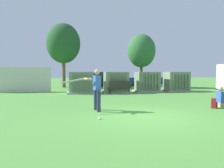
% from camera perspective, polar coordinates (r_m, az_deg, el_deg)
% --- Properties ---
extents(ground_plane, '(96.00, 96.00, 0.00)m').
position_cam_1_polar(ground_plane, '(7.77, 9.33, -8.85)').
color(ground_plane, '#51933D').
extents(fence_panel, '(4.80, 0.12, 2.00)m').
position_cam_1_polar(fence_panel, '(18.22, -23.89, 1.08)').
color(fence_panel, beige).
rests_on(fence_panel, ground).
extents(transformer_west, '(2.10, 1.70, 1.62)m').
position_cam_1_polar(transformer_west, '(16.12, -8.42, 0.32)').
color(transformer_west, '#9E9B93').
rests_on(transformer_west, ground).
extents(transformer_mid_west, '(2.10, 1.70, 1.62)m').
position_cam_1_polar(transformer_mid_west, '(16.30, 1.10, 0.39)').
color(transformer_mid_west, '#9E9B93').
rests_on(transformer_mid_west, ground).
extents(transformer_mid_east, '(2.10, 1.70, 1.62)m').
position_cam_1_polar(transformer_mid_east, '(17.34, 9.58, 0.52)').
color(transformer_mid_east, '#9E9B93').
rests_on(transformer_mid_east, ground).
extents(transformer_east, '(2.10, 1.70, 1.62)m').
position_cam_1_polar(transformer_east, '(18.31, 17.18, 0.56)').
color(transformer_east, '#9E9B93').
rests_on(transformer_east, ground).
extents(park_bench, '(1.84, 0.75, 0.92)m').
position_cam_1_polar(park_bench, '(15.47, 2.14, -0.72)').
color(park_bench, '#2D2823').
rests_on(park_bench, ground).
extents(batter, '(1.62, 0.74, 1.74)m').
position_cam_1_polar(batter, '(8.71, -4.46, -1.00)').
color(batter, '#282D4C').
rests_on(batter, ground).
extents(sports_ball, '(0.09, 0.09, 0.09)m').
position_cam_1_polar(sports_ball, '(7.27, -3.40, -9.30)').
color(sports_ball, white).
rests_on(sports_ball, ground).
extents(seated_spectator, '(0.72, 0.54, 0.96)m').
position_cam_1_polar(seated_spectator, '(11.05, 27.91, -3.58)').
color(seated_spectator, tan).
rests_on(seated_spectator, ground).
extents(backpack, '(0.37, 0.38, 0.44)m').
position_cam_1_polar(backpack, '(10.50, 26.08, -4.77)').
color(backpack, maroon).
rests_on(backpack, ground).
extents(tree_left, '(3.47, 3.47, 6.63)m').
position_cam_1_polar(tree_left, '(22.57, -13.14, 10.70)').
color(tree_left, brown).
rests_on(tree_left, ground).
extents(tree_center_left, '(2.90, 2.90, 5.54)m').
position_cam_1_polar(tree_center_left, '(22.23, 8.04, 8.93)').
color(tree_center_left, brown).
rests_on(tree_center_left, ground).
extents(parked_car_leftmost, '(4.38, 2.31, 1.62)m').
position_cam_1_polar(parked_car_leftmost, '(22.99, -5.57, 1.15)').
color(parked_car_leftmost, black).
rests_on(parked_car_leftmost, ground).
extents(parked_car_left_of_center, '(4.26, 2.03, 1.62)m').
position_cam_1_polar(parked_car_left_of_center, '(24.40, 9.06, 1.25)').
color(parked_car_left_of_center, navy).
rests_on(parked_car_left_of_center, ground).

